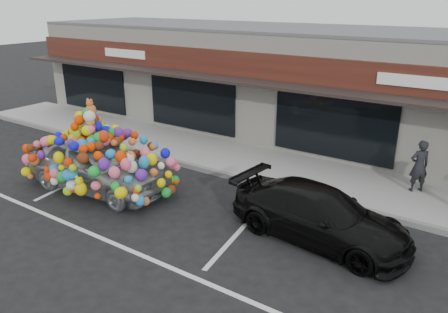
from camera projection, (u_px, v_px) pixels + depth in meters
The scene contains 10 objects.
ground at pixel (158, 201), 12.41m from camera, with size 90.00×90.00×0.00m, color black.
shop_building at pixel (292, 81), 18.24m from camera, with size 24.00×7.20×4.31m.
sidewalk at pixel (234, 158), 15.50m from camera, with size 26.00×3.00×0.15m, color gray.
kerb at pixel (209, 171), 14.33m from camera, with size 26.00×0.18×0.16m, color slate.
parking_stripe_left at pixel (89, 174), 14.24m from camera, with size 0.12×4.40×0.01m, color silver.
parking_stripe_mid at pixel (245, 225), 11.09m from camera, with size 0.12×4.40×0.01m, color silver.
lane_line at pixel (155, 261), 9.57m from camera, with size 14.00×0.12×0.01m, color silver.
toy_car at pixel (96, 159), 12.85m from camera, with size 3.32×5.03×2.86m.
black_sedan at pixel (319, 215), 10.26m from camera, with size 4.35×1.77×1.26m, color black.
pedestrian_a at pixel (419, 166), 12.43m from camera, with size 0.56×0.37×1.54m, color #222227.
Camera 1 is at (7.84, -8.24, 5.45)m, focal length 35.00 mm.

